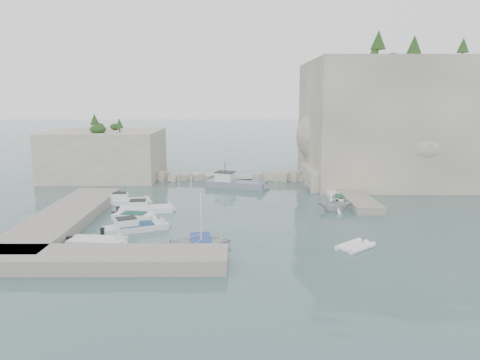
{
  "coord_description": "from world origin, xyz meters",
  "views": [
    {
      "loc": [
        -0.3,
        -44.58,
        12.15
      ],
      "look_at": [
        0.0,
        6.0,
        3.0
      ],
      "focal_mm": 35.0,
      "sensor_mm": 36.0,
      "label": 1
    }
  ],
  "objects_px": {
    "motorboat_e": "(98,245)",
    "tender_east_a": "(335,211)",
    "tender_east_b": "(339,201)",
    "tender_east_c": "(336,198)",
    "motorboat_b": "(146,212)",
    "inflatable_dinghy": "(355,248)",
    "motorboat_a": "(127,204)",
    "tender_east_d": "(320,191)",
    "work_boat": "(236,187)",
    "motorboat_c": "(134,219)",
    "motorboat_d": "(136,231)",
    "rowboat": "(201,247)"
  },
  "relations": [
    {
      "from": "motorboat_e",
      "to": "tender_east_b",
      "type": "relative_size",
      "value": 1.18
    },
    {
      "from": "motorboat_b",
      "to": "tender_east_c",
      "type": "height_order",
      "value": "motorboat_b"
    },
    {
      "from": "tender_east_d",
      "to": "work_boat",
      "type": "relative_size",
      "value": 0.47
    },
    {
      "from": "inflatable_dinghy",
      "to": "motorboat_b",
      "type": "bearing_deg",
      "value": 106.77
    },
    {
      "from": "inflatable_dinghy",
      "to": "tender_east_b",
      "type": "height_order",
      "value": "tender_east_b"
    },
    {
      "from": "motorboat_d",
      "to": "motorboat_e",
      "type": "bearing_deg",
      "value": -143.54
    },
    {
      "from": "tender_east_b",
      "to": "motorboat_b",
      "type": "bearing_deg",
      "value": 124.6
    },
    {
      "from": "motorboat_a",
      "to": "rowboat",
      "type": "distance_m",
      "value": 18.25
    },
    {
      "from": "tender_east_a",
      "to": "tender_east_c",
      "type": "distance_m",
      "value": 6.2
    },
    {
      "from": "motorboat_e",
      "to": "tender_east_a",
      "type": "bearing_deg",
      "value": 34.52
    },
    {
      "from": "motorboat_b",
      "to": "tender_east_d",
      "type": "height_order",
      "value": "tender_east_d"
    },
    {
      "from": "motorboat_a",
      "to": "work_boat",
      "type": "height_order",
      "value": "work_boat"
    },
    {
      "from": "motorboat_d",
      "to": "tender_east_c",
      "type": "xyz_separation_m",
      "value": [
        21.08,
        13.43,
        0.0
      ]
    },
    {
      "from": "motorboat_e",
      "to": "rowboat",
      "type": "relative_size",
      "value": 1.0
    },
    {
      "from": "tender_east_d",
      "to": "inflatable_dinghy",
      "type": "bearing_deg",
      "value": -179.92
    },
    {
      "from": "motorboat_c",
      "to": "tender_east_b",
      "type": "height_order",
      "value": "same"
    },
    {
      "from": "motorboat_a",
      "to": "motorboat_e",
      "type": "xyz_separation_m",
      "value": [
        1.11,
        -15.01,
        0.0
      ]
    },
    {
      "from": "tender_east_c",
      "to": "work_boat",
      "type": "relative_size",
      "value": 0.63
    },
    {
      "from": "motorboat_b",
      "to": "tender_east_c",
      "type": "relative_size",
      "value": 1.12
    },
    {
      "from": "motorboat_d",
      "to": "motorboat_e",
      "type": "relative_size",
      "value": 1.24
    },
    {
      "from": "motorboat_a",
      "to": "inflatable_dinghy",
      "type": "distance_m",
      "value": 27.33
    },
    {
      "from": "motorboat_a",
      "to": "tender_east_c",
      "type": "relative_size",
      "value": 1.03
    },
    {
      "from": "inflatable_dinghy",
      "to": "motorboat_e",
      "type": "bearing_deg",
      "value": 136.58
    },
    {
      "from": "tender_east_b",
      "to": "motorboat_a",
      "type": "bearing_deg",
      "value": 114.47
    },
    {
      "from": "motorboat_b",
      "to": "tender_east_d",
      "type": "relative_size",
      "value": 1.48
    },
    {
      "from": "tender_east_a",
      "to": "motorboat_a",
      "type": "bearing_deg",
      "value": 80.97
    },
    {
      "from": "motorboat_b",
      "to": "inflatable_dinghy",
      "type": "xyz_separation_m",
      "value": [
        19.2,
        -12.21,
        0.0
      ]
    },
    {
      "from": "motorboat_e",
      "to": "tender_east_d",
      "type": "height_order",
      "value": "tender_east_d"
    },
    {
      "from": "motorboat_d",
      "to": "motorboat_e",
      "type": "xyz_separation_m",
      "value": [
        -2.28,
        -4.16,
        0.0
      ]
    },
    {
      "from": "inflatable_dinghy",
      "to": "tender_east_c",
      "type": "bearing_deg",
      "value": 42.16
    },
    {
      "from": "motorboat_a",
      "to": "rowboat",
      "type": "relative_size",
      "value": 1.11
    },
    {
      "from": "inflatable_dinghy",
      "to": "tender_east_d",
      "type": "height_order",
      "value": "tender_east_d"
    },
    {
      "from": "motorboat_b",
      "to": "tender_east_b",
      "type": "relative_size",
      "value": 1.43
    },
    {
      "from": "tender_east_c",
      "to": "motorboat_d",
      "type": "bearing_deg",
      "value": 123.03
    },
    {
      "from": "motorboat_c",
      "to": "tender_east_d",
      "type": "height_order",
      "value": "tender_east_d"
    },
    {
      "from": "motorboat_b",
      "to": "inflatable_dinghy",
      "type": "height_order",
      "value": "motorboat_b"
    },
    {
      "from": "motorboat_b",
      "to": "tender_east_c",
      "type": "bearing_deg",
      "value": 8.61
    },
    {
      "from": "motorboat_e",
      "to": "rowboat",
      "type": "bearing_deg",
      "value": 3.81
    },
    {
      "from": "motorboat_a",
      "to": "tender_east_c",
      "type": "distance_m",
      "value": 24.6
    },
    {
      "from": "tender_east_b",
      "to": "tender_east_c",
      "type": "height_order",
      "value": "same"
    },
    {
      "from": "motorboat_d",
      "to": "rowboat",
      "type": "height_order",
      "value": "motorboat_d"
    },
    {
      "from": "motorboat_a",
      "to": "motorboat_c",
      "type": "bearing_deg",
      "value": -77.71
    },
    {
      "from": "motorboat_a",
      "to": "rowboat",
      "type": "bearing_deg",
      "value": -64.69
    },
    {
      "from": "motorboat_c",
      "to": "tender_east_d",
      "type": "distance_m",
      "value": 24.94
    },
    {
      "from": "motorboat_c",
      "to": "motorboat_a",
      "type": "bearing_deg",
      "value": 120.31
    },
    {
      "from": "motorboat_b",
      "to": "work_boat",
      "type": "bearing_deg",
      "value": 46.38
    },
    {
      "from": "motorboat_a",
      "to": "motorboat_b",
      "type": "bearing_deg",
      "value": -58.6
    },
    {
      "from": "inflatable_dinghy",
      "to": "tender_east_b",
      "type": "xyz_separation_m",
      "value": [
        2.4,
        17.03,
        0.0
      ]
    },
    {
      "from": "motorboat_a",
      "to": "tender_east_c",
      "type": "xyz_separation_m",
      "value": [
        24.47,
        2.59,
        0.0
      ]
    },
    {
      "from": "motorboat_e",
      "to": "work_boat",
      "type": "xyz_separation_m",
      "value": [
        11.38,
        24.47,
        0.0
      ]
    }
  ]
}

